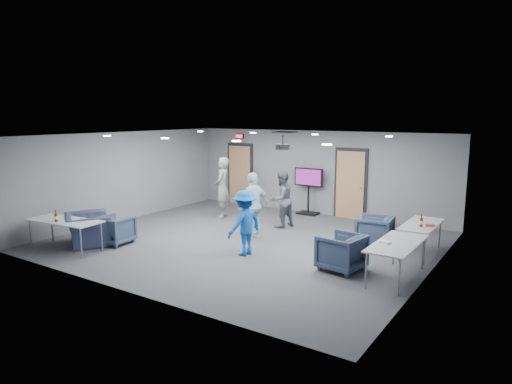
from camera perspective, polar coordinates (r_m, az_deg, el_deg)
The scene contains 28 objects.
floor at distance 11.80m, azimuth -1.18°, elevation -6.15°, with size 9.00×9.00×0.00m, color #3A3D42.
ceiling at distance 11.36m, azimuth -1.23°, elevation 7.06°, with size 9.00×9.00×0.00m, color white.
wall_back at distance 14.93m, azimuth 7.54°, elevation 2.42°, with size 9.00×0.02×2.70m, color slate.
wall_front at distance 8.58m, azimuth -16.57°, elevation -3.33°, with size 9.00×0.02×2.70m, color slate.
wall_left at distance 14.51m, azimuth -16.01°, elevation 1.91°, with size 0.02×8.00×2.70m, color slate.
wall_right at distance 9.72m, azimuth 21.21°, elevation -2.07°, with size 0.02×8.00×2.70m, color slate.
door_left at distance 16.45m, azimuth -2.00°, elevation 2.18°, with size 1.06×0.17×2.24m.
door_right at distance 14.45m, azimuth 11.72°, elevation 0.93°, with size 1.06×0.17×2.24m.
exit_sign at distance 16.31m, azimuth -2.07°, elevation 6.99°, with size 0.32×0.08×0.16m.
hvac_diffuser at distance 14.00m, azimuth 3.64°, elevation 7.49°, with size 0.60×0.60×0.03m, color black.
downlights at distance 11.36m, azimuth -1.23°, elevation 6.99°, with size 6.18×3.78×0.02m.
person_a at distance 14.34m, azimuth -4.27°, elevation 0.56°, with size 0.69×0.45×1.90m, color gray.
person_b at distance 13.08m, azimuth 3.19°, elevation -0.92°, with size 0.79×0.62×1.63m, color #555966.
person_c at distance 11.93m, azimuth -0.30°, elevation -1.68°, with size 1.02×0.42×1.74m, color #C6E9FF.
person_d at distance 10.50m, azimuth -1.45°, elevation -3.87°, with size 0.98×0.56×1.52m, color #1A53AF.
chair_right_a at distance 11.59m, azimuth 14.58°, elevation -4.80°, with size 0.82×0.84×0.77m, color #36445D.
chair_right_b at distance 9.73m, azimuth 10.61°, elevation -7.41°, with size 0.83×0.85×0.78m, color #34415A.
chair_front_a at distance 12.01m, azimuth -17.17°, elevation -4.53°, with size 0.77×0.79×0.72m, color #37455F.
chair_front_b at distance 12.20m, azimuth -20.28°, elevation -4.38°, with size 1.18×1.03×0.76m, color #313A55.
table_right_a at distance 11.22m, azimuth 19.96°, elevation -3.98°, with size 0.70×1.68×0.73m.
table_right_b at distance 9.44m, azimuth 17.22°, elevation -6.34°, with size 0.78×1.86×0.73m.
table_front_left at distance 11.82m, azimuth -22.79°, elevation -3.45°, with size 1.94×0.98×0.73m.
bottle_front at distance 11.68m, azimuth -23.71°, elevation -2.93°, with size 0.07×0.07×0.28m.
bottle_right at distance 10.88m, azimuth 19.95°, elevation -3.57°, with size 0.08×0.08×0.29m.
snack_box at distance 11.05m, azimuth 20.91°, elevation -3.88°, with size 0.20×0.13×0.04m, color #D04134.
wrapper at distance 9.33m, azimuth 15.82°, elevation -6.04°, with size 0.20×0.14×0.05m, color white.
tv_stand at distance 14.84m, azimuth 6.57°, elevation 0.47°, with size 0.99×0.47×1.51m.
projector at distance 11.72m, azimuth 3.35°, elevation 5.68°, with size 0.43×0.40×0.36m.
Camera 1 is at (6.44, -9.34, 3.23)m, focal length 32.00 mm.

